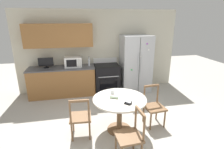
% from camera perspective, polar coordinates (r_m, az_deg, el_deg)
% --- Properties ---
extents(ground_plane, '(14.00, 14.00, 0.00)m').
position_cam_1_polar(ground_plane, '(3.89, 1.67, -18.91)').
color(ground_plane, '#B2ADA3').
extents(back_wall, '(5.20, 0.44, 2.60)m').
position_cam_1_polar(back_wall, '(5.70, -7.24, 8.80)').
color(back_wall, beige).
rests_on(back_wall, ground_plane).
extents(kitchen_counter, '(1.99, 0.64, 0.90)m').
position_cam_1_polar(kitchen_counter, '(5.66, -15.81, -2.16)').
color(kitchen_counter, '#936033').
rests_on(kitchen_counter, ground_plane).
extents(refrigerator, '(0.94, 0.73, 1.83)m').
position_cam_1_polar(refrigerator, '(5.75, 7.68, 3.51)').
color(refrigerator, '#B2B5BA').
rests_on(refrigerator, ground_plane).
extents(oven_range, '(0.77, 0.68, 1.08)m').
position_cam_1_polar(oven_range, '(5.68, -1.74, -1.20)').
color(oven_range, black).
rests_on(oven_range, ground_plane).
extents(microwave, '(0.51, 0.35, 0.31)m').
position_cam_1_polar(microwave, '(5.48, -12.55, 4.05)').
color(microwave, white).
rests_on(microwave, kitchen_counter).
extents(countertop_tv, '(0.43, 0.16, 0.31)m').
position_cam_1_polar(countertop_tv, '(5.60, -20.79, 3.75)').
color(countertop_tv, black).
rests_on(countertop_tv, kitchen_counter).
extents(counter_bottle, '(0.07, 0.07, 0.30)m').
position_cam_1_polar(counter_bottle, '(5.50, -7.49, 3.93)').
color(counter_bottle, silver).
rests_on(counter_bottle, kitchen_counter).
extents(dining_table, '(1.11, 1.11, 0.75)m').
position_cam_1_polar(dining_table, '(3.71, 2.47, -10.02)').
color(dining_table, beige).
rests_on(dining_table, ground_plane).
extents(dining_chair_near, '(0.45, 0.45, 0.90)m').
position_cam_1_polar(dining_chair_near, '(3.13, 5.97, -19.39)').
color(dining_chair_near, brown).
rests_on(dining_chair_near, ground_plane).
extents(dining_chair_left, '(0.44, 0.44, 0.90)m').
position_cam_1_polar(dining_chair_left, '(3.65, -10.27, -13.66)').
color(dining_chair_left, brown).
rests_on(dining_chair_left, ground_plane).
extents(dining_chair_right, '(0.46, 0.46, 0.90)m').
position_cam_1_polar(dining_chair_right, '(4.09, 13.50, -10.17)').
color(dining_chair_right, brown).
rests_on(dining_chair_right, ground_plane).
extents(candle_glass, '(0.08, 0.08, 0.08)m').
position_cam_1_polar(candle_glass, '(3.84, 0.15, -5.74)').
color(candle_glass, silver).
rests_on(candle_glass, dining_table).
extents(folded_napkin, '(0.18, 0.12, 0.05)m').
position_cam_1_polar(folded_napkin, '(3.62, 0.68, -7.42)').
color(folded_napkin, beige).
rests_on(folded_napkin, dining_table).
extents(wallet, '(0.17, 0.17, 0.07)m').
position_cam_1_polar(wallet, '(3.43, 5.32, -9.03)').
color(wallet, black).
rests_on(wallet, dining_table).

